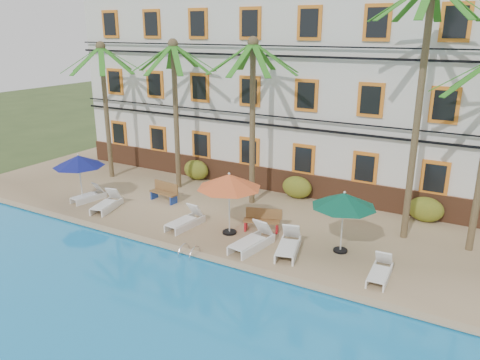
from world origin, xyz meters
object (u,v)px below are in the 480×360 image
Objects in this scene: palm_b at (175,94)px; lounger_f at (380,271)px; umbrella_green at (344,200)px; lounger_b at (107,203)px; lounger_d at (252,240)px; lounger_e at (288,245)px; pool_ladder at (189,254)px; palm_a at (105,92)px; umbrella_red at (229,182)px; lounger_c at (186,220)px; bench_right at (262,220)px; palm_d at (422,81)px; umbrella_blue at (79,161)px; palm_c at (253,99)px; bench_left at (165,192)px; lounger_a at (89,195)px.

lounger_f is at bearing -20.68° from palm_b.
lounger_b is (-10.74, -1.15, -1.75)m from umbrella_green.
umbrella_green is at bearing 24.81° from lounger_d.
pool_ladder is at bearing -147.97° from lounger_e.
palm_a is 3.07× the size of umbrella_green.
lounger_c is at bearing -169.77° from umbrella_red.
palm_d is at bearing 22.79° from bench_right.
umbrella_blue reaches higher than lounger_e.
umbrella_green is 10.94m from lounger_b.
palm_b is 11.69m from palm_d.
palm_c is 3.96× the size of lounger_c.
umbrella_blue is 1.39× the size of lounger_f.
palm_b reaches higher than bench_left.
palm_b is 3.58× the size of lounger_e.
palm_c is 0.78× the size of palm_d.
umbrella_blue is 1.11× the size of lounger_d.
palm_a is 17.06m from lounger_f.
palm_b is 3.14× the size of umbrella_blue.
lounger_f is (3.43, -0.22, -0.05)m from lounger_e.
lounger_d is at bearing -20.02° from palm_a.
bench_right is at bearing -12.67° from palm_a.
palm_b is at bearing 177.98° from palm_c.
lounger_b and lounger_c have the same top height.
lounger_a is 0.83× the size of lounger_e.
palm_c is 4.58m from umbrella_red.
umbrella_green reaches higher than pool_ladder.
umbrella_red is at bearing -137.61° from bench_right.
lounger_c is at bearing -104.89° from palm_c.
umbrella_green is at bearing 4.75° from umbrella_blue.
bench_left is at bearing 160.07° from umbrella_red.
umbrella_blue is 1.55× the size of bench_left.
lounger_a is at bearing -173.51° from bench_right.
lounger_f is (7.12, -4.21, -4.67)m from palm_c.
umbrella_red is 3.49× the size of pool_ladder.
umbrella_green is at bearing -4.56° from bench_right.
palm_a is at bearing 167.33° from bench_right.
lounger_b is (-5.39, -4.09, -4.64)m from palm_c.
lounger_d reaches higher than lounger_b.
lounger_d is 1.37× the size of bench_right.
palm_c reaches higher than lounger_e.
lounger_a is 8.95m from bench_right.
umbrella_green is at bearing -28.74° from palm_c.
pool_ladder is (-1.78, -1.62, -0.32)m from lounger_d.
palm_b is 0.98× the size of palm_c.
lounger_b is 1.28× the size of bench_left.
lounger_b is 1.26× the size of bench_right.
umbrella_red reaches higher than bench_right.
lounger_b is at bearing 179.43° from lounger_f.
lounger_f is 1.11× the size of bench_left.
lounger_e is at bearing 176.26° from lounger_f.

